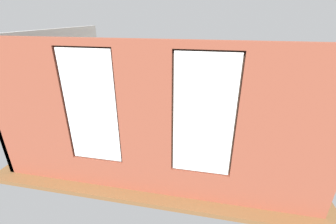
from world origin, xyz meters
The scene contains 18 objects.
ground_plane centered at (0.00, 0.00, -0.05)m, with size 7.27×5.65×0.10m, color brown.
brick_wall_with_windows centered at (0.00, 2.44, 1.46)m, with size 6.67×0.30×3.04m.
white_wall_right centered at (3.29, 0.20, 1.52)m, with size 0.10×4.65×3.04m, color silver.
couch_by_window centered at (0.57, 1.80, 0.33)m, with size 2.01×0.87×0.80m.
couch_left centered at (-2.64, 0.72, 0.33)m, with size 0.89×1.84×0.80m.
coffee_table centered at (-0.01, -0.21, 0.36)m, with size 1.43×0.84×0.40m.
cup_ceramic centered at (-0.01, -0.21, 0.45)m, with size 0.08×0.08×0.09m, color #33567F.
candle_jar centered at (-0.12, -0.08, 0.46)m, with size 0.08×0.08×0.10m, color #B7333D.
table_plant_small centered at (0.42, -0.08, 0.49)m, with size 0.10×0.10×0.16m.
remote_silver centered at (-0.41, -0.35, 0.42)m, with size 0.05×0.17×0.02m, color #B2B2B7.
media_console centered at (2.99, -0.13, 0.23)m, with size 1.00×0.42×0.46m, color black.
tv_flatscreen centered at (2.99, -0.13, 0.79)m, with size 0.97×0.20×0.64m.
papasan_chair centered at (-0.06, -1.68, 0.46)m, with size 1.19×1.19×0.73m.
potted_plant_corner_far_left centered at (-2.80, 1.90, 0.83)m, with size 0.82×0.93×1.34m.
potted_plant_near_tv centered at (2.43, 0.83, 0.91)m, with size 1.11×0.94×1.38m.
potted_plant_foreground_right centered at (2.69, -1.78, 0.67)m, with size 0.72×0.72×1.03m.
potted_plant_between_couches centered at (-0.89, 1.75, 0.53)m, with size 0.50×0.50×0.83m.
potted_plant_by_left_couch centered at (-2.24, -0.64, 0.41)m, with size 0.35×0.35×0.60m.
Camera 1 is at (-1.14, 5.98, 3.37)m, focal length 24.00 mm.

